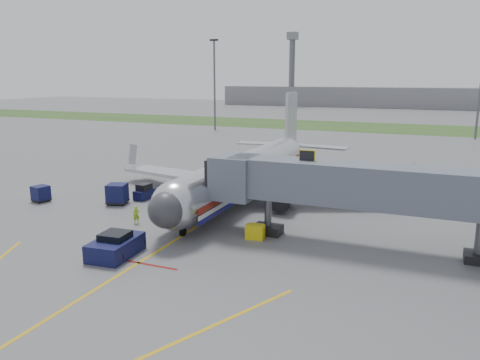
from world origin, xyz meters
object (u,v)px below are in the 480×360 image
at_px(pushback_tug, 116,246).
at_px(baggage_tug, 144,192).
at_px(airliner, 246,172).
at_px(ramp_worker, 136,215).
at_px(belt_loader, 189,207).

bearing_deg(pushback_tug, baggage_tug, 116.84).
xyz_separation_m(airliner, ramp_worker, (-5.18, -12.06, -1.90)).
height_order(belt_loader, ramp_worker, belt_loader).
relative_size(baggage_tug, belt_loader, 0.46).
height_order(airliner, pushback_tug, airliner).
bearing_deg(baggage_tug, belt_loader, -23.16).
bearing_deg(belt_loader, pushback_tug, -88.36).
bearing_deg(ramp_worker, baggage_tug, 74.99).
relative_size(airliner, belt_loader, 7.00).
bearing_deg(baggage_tug, ramp_worker, -60.58).
relative_size(pushback_tug, baggage_tug, 1.82).
height_order(pushback_tug, baggage_tug, pushback_tug).
xyz_separation_m(airliner, belt_loader, (-2.52, -7.77, -2.05)).
bearing_deg(ramp_worker, belt_loader, 13.77).
relative_size(airliner, baggage_tug, 15.25).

